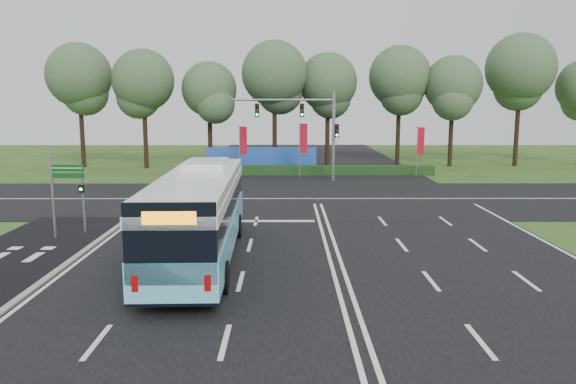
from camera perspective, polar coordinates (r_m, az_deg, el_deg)
The scene contains 15 objects.
ground at distance 24.53m, azimuth 3.86°, elevation -5.49°, with size 120.00×120.00×0.00m, color #29501A.
road_main at distance 24.52m, azimuth 3.86°, elevation -5.45°, with size 20.00×120.00×0.04m, color black.
road_cross at distance 36.25m, azimuth 2.55°, elevation -0.71°, with size 120.00×14.00×0.05m, color black.
bike_path at distance 24.12m, azimuth -26.93°, elevation -6.65°, with size 5.00×18.00×0.06m, color black.
kerb_strip at distance 23.13m, azimuth -21.58°, elevation -6.85°, with size 0.25×18.00×0.12m, color gray.
city_bus at distance 22.16m, azimuth -8.98°, elevation -2.23°, with size 3.04×12.88×3.68m.
pedestrian_signal at distance 28.16m, azimuth -20.10°, elevation -0.55°, with size 0.29×0.41×3.16m.
street_sign at distance 27.23m, azimuth -22.20°, elevation 0.67°, with size 1.55×0.17×3.96m.
banner_flag_left at distance 46.78m, azimuth -4.65°, elevation 4.93°, with size 0.64×0.16×4.34m.
banner_flag_mid at distance 46.43m, azimuth 1.49°, elevation 5.12°, with size 0.68×0.14×4.59m.
banner_flag_right at distance 48.28m, azimuth 13.25°, elevation 4.79°, with size 0.63×0.12×4.27m.
traffic_light_gantry at distance 44.25m, azimuth 2.34°, elevation 7.09°, with size 8.41×0.28×7.00m.
hedge at distance 48.56m, azimuth 1.86°, elevation 2.21°, with size 22.00×1.20×0.80m, color #133312.
blue_hoarding at distance 50.99m, azimuth -2.74°, elevation 3.32°, with size 10.00×0.30×2.20m, color #2152B5.
eucalyptus_row at distance 55.25m, azimuth 4.98°, elevation 11.42°, with size 54.97×8.89×12.86m.
Camera 1 is at (-1.71, -23.69, 6.12)m, focal length 35.00 mm.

